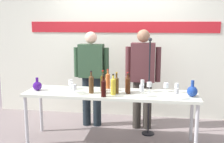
# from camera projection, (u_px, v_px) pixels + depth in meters

# --- Properties ---
(ground_plane) EXTENTS (10.00, 10.00, 0.00)m
(ground_plane) POSITION_uv_depth(u_px,v_px,m) (110.00, 142.00, 4.18)
(ground_plane) COLOR gray
(back_wall) EXTENTS (5.02, 0.11, 3.00)m
(back_wall) POSITION_uv_depth(u_px,v_px,m) (122.00, 38.00, 5.22)
(back_wall) COLOR white
(back_wall) RESTS_ON ground
(display_table) EXTENTS (2.52, 0.63, 0.78)m
(display_table) POSITION_uv_depth(u_px,v_px,m) (110.00, 96.00, 4.06)
(display_table) COLOR silver
(display_table) RESTS_ON ground
(decanter_blue_left) EXTENTS (0.13, 0.13, 0.20)m
(decanter_blue_left) POSITION_uv_depth(u_px,v_px,m) (37.00, 86.00, 4.16)
(decanter_blue_left) COLOR #421583
(decanter_blue_left) RESTS_ON display_table
(decanter_blue_right) EXTENTS (0.15, 0.15, 0.23)m
(decanter_blue_right) POSITION_uv_depth(u_px,v_px,m) (192.00, 91.00, 3.81)
(decanter_blue_right) COLOR navy
(decanter_blue_right) RESTS_ON display_table
(presenter_left) EXTENTS (0.61, 0.22, 1.64)m
(presenter_left) POSITION_uv_depth(u_px,v_px,m) (91.00, 73.00, 4.73)
(presenter_left) COLOR black
(presenter_left) RESTS_ON ground
(presenter_right) EXTENTS (0.58, 0.22, 1.68)m
(presenter_right) POSITION_uv_depth(u_px,v_px,m) (143.00, 73.00, 4.60)
(presenter_right) COLOR #332E29
(presenter_right) RESTS_ON ground
(wine_bottle_0) EXTENTS (0.07, 0.07, 0.30)m
(wine_bottle_0) POSITION_uv_depth(u_px,v_px,m) (128.00, 85.00, 3.96)
(wine_bottle_0) COLOR #36180A
(wine_bottle_0) RESTS_ON display_table
(wine_bottle_1) EXTENTS (0.06, 0.06, 0.30)m
(wine_bottle_1) POSITION_uv_depth(u_px,v_px,m) (103.00, 85.00, 3.94)
(wine_bottle_1) COLOR #43230A
(wine_bottle_1) RESTS_ON display_table
(wine_bottle_2) EXTENTS (0.06, 0.06, 0.31)m
(wine_bottle_2) POSITION_uv_depth(u_px,v_px,m) (117.00, 84.00, 3.98)
(wine_bottle_2) COLOR #503615
(wine_bottle_2) RESTS_ON display_table
(wine_bottle_3) EXTENTS (0.07, 0.07, 0.30)m
(wine_bottle_3) POSITION_uv_depth(u_px,v_px,m) (128.00, 83.00, 4.06)
(wine_bottle_3) COLOR #532716
(wine_bottle_3) RESTS_ON display_table
(wine_bottle_4) EXTENTS (0.07, 0.07, 0.30)m
(wine_bottle_4) POSITION_uv_depth(u_px,v_px,m) (104.00, 88.00, 3.79)
(wine_bottle_4) COLOR black
(wine_bottle_4) RESTS_ON display_table
(wine_bottle_5) EXTENTS (0.07, 0.07, 0.33)m
(wine_bottle_5) POSITION_uv_depth(u_px,v_px,m) (91.00, 84.00, 3.98)
(wine_bottle_5) COLOR #51341A
(wine_bottle_5) RESTS_ON display_table
(wine_bottle_6) EXTENTS (0.07, 0.07, 0.31)m
(wine_bottle_6) POSITION_uv_depth(u_px,v_px,m) (103.00, 82.00, 4.13)
(wine_bottle_6) COLOR #45360E
(wine_bottle_6) RESTS_ON display_table
(wine_bottle_7) EXTENTS (0.07, 0.07, 0.30)m
(wine_bottle_7) POSITION_uv_depth(u_px,v_px,m) (113.00, 86.00, 3.90)
(wine_bottle_7) COLOR gold
(wine_bottle_7) RESTS_ON display_table
(wine_bottle_8) EXTENTS (0.07, 0.07, 0.30)m
(wine_bottle_8) POSITION_uv_depth(u_px,v_px,m) (108.00, 80.00, 4.27)
(wine_bottle_8) COLOR #D2622A
(wine_bottle_8) RESTS_ON display_table
(wine_glass_left_0) EXTENTS (0.06, 0.06, 0.15)m
(wine_glass_left_0) POSITION_uv_depth(u_px,v_px,m) (74.00, 87.00, 3.92)
(wine_glass_left_0) COLOR white
(wine_glass_left_0) RESTS_ON display_table
(wine_glass_left_1) EXTENTS (0.07, 0.07, 0.15)m
(wine_glass_left_1) POSITION_uv_depth(u_px,v_px,m) (71.00, 82.00, 4.22)
(wine_glass_left_1) COLOR white
(wine_glass_left_1) RESTS_ON display_table
(wine_glass_left_2) EXTENTS (0.06, 0.06, 0.15)m
(wine_glass_left_2) POSITION_uv_depth(u_px,v_px,m) (72.00, 85.00, 4.02)
(wine_glass_left_2) COLOR white
(wine_glass_left_2) RESTS_ON display_table
(wine_glass_right_0) EXTENTS (0.07, 0.07, 0.13)m
(wine_glass_right_0) POSITION_uv_depth(u_px,v_px,m) (166.00, 85.00, 4.08)
(wine_glass_right_0) COLOR white
(wine_glass_right_0) RESTS_ON display_table
(wine_glass_right_1) EXTENTS (0.06, 0.06, 0.14)m
(wine_glass_right_1) POSITION_uv_depth(u_px,v_px,m) (177.00, 86.00, 4.03)
(wine_glass_right_1) COLOR white
(wine_glass_right_1) RESTS_ON display_table
(wine_glass_right_2) EXTENTS (0.06, 0.06, 0.15)m
(wine_glass_right_2) POSITION_uv_depth(u_px,v_px,m) (177.00, 92.00, 3.66)
(wine_glass_right_2) COLOR white
(wine_glass_right_2) RESTS_ON display_table
(wine_glass_right_3) EXTENTS (0.07, 0.07, 0.15)m
(wine_glass_right_3) POSITION_uv_depth(u_px,v_px,m) (149.00, 85.00, 4.05)
(wine_glass_right_3) COLOR white
(wine_glass_right_3) RESTS_ON display_table
(wine_glass_right_4) EXTENTS (0.06, 0.06, 0.15)m
(wine_glass_right_4) POSITION_uv_depth(u_px,v_px,m) (142.00, 83.00, 4.21)
(wine_glass_right_4) COLOR white
(wine_glass_right_4) RESTS_ON display_table
(wine_glass_right_5) EXTENTS (0.06, 0.06, 0.17)m
(wine_glass_right_5) POSITION_uv_depth(u_px,v_px,m) (142.00, 88.00, 3.80)
(wine_glass_right_5) COLOR white
(wine_glass_right_5) RESTS_ON display_table
(microphone_stand) EXTENTS (0.20, 0.20, 1.56)m
(microphone_stand) POSITION_uv_depth(u_px,v_px,m) (149.00, 103.00, 4.41)
(microphone_stand) COLOR black
(microphone_stand) RESTS_ON ground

